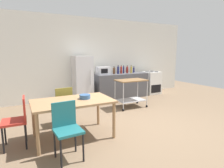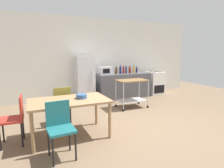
{
  "view_description": "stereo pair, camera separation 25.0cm",
  "coord_description": "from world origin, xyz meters",
  "px_view_note": "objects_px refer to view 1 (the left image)",
  "views": [
    {
      "loc": [
        -2.49,
        -3.25,
        1.64
      ],
      "look_at": [
        -0.2,
        1.2,
        0.8
      ],
      "focal_mm": 29.54,
      "sensor_mm": 36.0,
      "label": 1
    },
    {
      "loc": [
        -2.27,
        -3.36,
        1.64
      ],
      "look_at": [
        -0.2,
        1.2,
        0.8
      ],
      "focal_mm": 29.54,
      "sensor_mm": 36.0,
      "label": 2
    }
  ],
  "objects_px": {
    "chair_red": "(18,118)",
    "bottle_soy_sauce": "(134,70)",
    "microwave": "(103,71)",
    "bottle_hot_sauce": "(124,70)",
    "bottle_wine": "(118,70)",
    "chair_olive": "(63,103)",
    "bottle_olive_oil": "(127,70)",
    "kitchen_cart": "(131,89)",
    "bottle_sparkling_water": "(131,70)",
    "stove_oven": "(151,83)",
    "bottle_soda": "(121,70)",
    "bottle_sesame_oil": "(114,71)",
    "dining_table": "(73,104)",
    "refrigerator": "(82,79)",
    "fruit_bowl": "(85,97)",
    "chair_teal": "(67,126)"
  },
  "relations": [
    {
      "from": "chair_red",
      "to": "bottle_sesame_oil",
      "type": "distance_m",
      "value": 3.93
    },
    {
      "from": "chair_teal",
      "to": "refrigerator",
      "type": "relative_size",
      "value": 0.57
    },
    {
      "from": "refrigerator",
      "to": "bottle_wine",
      "type": "bearing_deg",
      "value": -5.67
    },
    {
      "from": "stove_oven",
      "to": "bottle_hot_sauce",
      "type": "xyz_separation_m",
      "value": [
        -1.33,
        0.01,
        0.58
      ]
    },
    {
      "from": "bottle_wine",
      "to": "bottle_olive_oil",
      "type": "bearing_deg",
      "value": 3.86
    },
    {
      "from": "bottle_soy_sauce",
      "to": "chair_teal",
      "type": "bearing_deg",
      "value": -136.67
    },
    {
      "from": "bottle_sesame_oil",
      "to": "bottle_soy_sauce",
      "type": "bearing_deg",
      "value": 6.94
    },
    {
      "from": "chair_red",
      "to": "bottle_soy_sauce",
      "type": "distance_m",
      "value": 4.76
    },
    {
      "from": "chair_olive",
      "to": "bottle_sparkling_water",
      "type": "relative_size",
      "value": 2.95
    },
    {
      "from": "dining_table",
      "to": "bottle_sesame_oil",
      "type": "xyz_separation_m",
      "value": [
        2.18,
        2.42,
        0.35
      ]
    },
    {
      "from": "chair_red",
      "to": "bottle_soda",
      "type": "height_order",
      "value": "bottle_soda"
    },
    {
      "from": "chair_red",
      "to": "dining_table",
      "type": "bearing_deg",
      "value": 86.97
    },
    {
      "from": "kitchen_cart",
      "to": "microwave",
      "type": "bearing_deg",
      "value": 103.13
    },
    {
      "from": "microwave",
      "to": "bottle_hot_sauce",
      "type": "distance_m",
      "value": 0.8
    },
    {
      "from": "kitchen_cart",
      "to": "bottle_wine",
      "type": "height_order",
      "value": "bottle_wine"
    },
    {
      "from": "refrigerator",
      "to": "bottle_olive_oil",
      "type": "distance_m",
      "value": 1.73
    },
    {
      "from": "refrigerator",
      "to": "bottle_soy_sauce",
      "type": "distance_m",
      "value": 2.07
    },
    {
      "from": "chair_olive",
      "to": "bottle_soy_sauce",
      "type": "bearing_deg",
      "value": -154.59
    },
    {
      "from": "microwave",
      "to": "bottle_wine",
      "type": "distance_m",
      "value": 0.54
    },
    {
      "from": "chair_teal",
      "to": "bottle_olive_oil",
      "type": "relative_size",
      "value": 3.1
    },
    {
      "from": "bottle_soda",
      "to": "bottle_olive_oil",
      "type": "distance_m",
      "value": 0.27
    },
    {
      "from": "refrigerator",
      "to": "bottle_sparkling_water",
      "type": "relative_size",
      "value": 5.14
    },
    {
      "from": "chair_olive",
      "to": "bottle_olive_oil",
      "type": "bearing_deg",
      "value": -152.63
    },
    {
      "from": "bottle_sesame_oil",
      "to": "stove_oven",
      "type": "bearing_deg",
      "value": 2.12
    },
    {
      "from": "chair_red",
      "to": "bottle_soy_sauce",
      "type": "xyz_separation_m",
      "value": [
        4.06,
        2.44,
        0.48
      ]
    },
    {
      "from": "bottle_wine",
      "to": "bottle_hot_sauce",
      "type": "xyz_separation_m",
      "value": [
        0.27,
        0.06,
        -0.01
      ]
    },
    {
      "from": "chair_red",
      "to": "fruit_bowl",
      "type": "distance_m",
      "value": 1.24
    },
    {
      "from": "dining_table",
      "to": "bottle_olive_oil",
      "type": "xyz_separation_m",
      "value": [
        2.76,
        2.46,
        0.35
      ]
    },
    {
      "from": "chair_teal",
      "to": "fruit_bowl",
      "type": "relative_size",
      "value": 4.1
    },
    {
      "from": "microwave",
      "to": "bottle_sparkling_water",
      "type": "height_order",
      "value": "bottle_sparkling_water"
    },
    {
      "from": "stove_oven",
      "to": "bottle_olive_oil",
      "type": "relative_size",
      "value": 3.21
    },
    {
      "from": "microwave",
      "to": "bottle_hot_sauce",
      "type": "bearing_deg",
      "value": -4.37
    },
    {
      "from": "stove_oven",
      "to": "bottle_sesame_oil",
      "type": "bearing_deg",
      "value": -177.88
    },
    {
      "from": "bottle_olive_oil",
      "to": "chair_olive",
      "type": "bearing_deg",
      "value": -148.08
    },
    {
      "from": "chair_red",
      "to": "stove_oven",
      "type": "bearing_deg",
      "value": 118.39
    },
    {
      "from": "microwave",
      "to": "bottle_sparkling_water",
      "type": "distance_m",
      "value": 1.08
    },
    {
      "from": "chair_red",
      "to": "stove_oven",
      "type": "xyz_separation_m",
      "value": [
        4.9,
        2.39,
        -0.07
      ]
    },
    {
      "from": "chair_olive",
      "to": "bottle_hot_sauce",
      "type": "relative_size",
      "value": 3.01
    },
    {
      "from": "stove_oven",
      "to": "bottle_olive_oil",
      "type": "xyz_separation_m",
      "value": [
        -1.19,
        -0.02,
        0.57
      ]
    },
    {
      "from": "bottle_soy_sauce",
      "to": "bottle_hot_sauce",
      "type": "bearing_deg",
      "value": -175.79
    },
    {
      "from": "bottle_olive_oil",
      "to": "stove_oven",
      "type": "bearing_deg",
      "value": 1.03
    },
    {
      "from": "bottle_soda",
      "to": "bottle_sparkling_water",
      "type": "distance_m",
      "value": 0.41
    },
    {
      "from": "bottle_wine",
      "to": "bottle_sparkling_water",
      "type": "height_order",
      "value": "bottle_wine"
    },
    {
      "from": "dining_table",
      "to": "microwave",
      "type": "height_order",
      "value": "microwave"
    },
    {
      "from": "stove_oven",
      "to": "bottle_hot_sauce",
      "type": "bearing_deg",
      "value": 179.5
    },
    {
      "from": "kitchen_cart",
      "to": "bottle_soy_sauce",
      "type": "xyz_separation_m",
      "value": [
        0.97,
        1.3,
        0.43
      ]
    },
    {
      "from": "dining_table",
      "to": "microwave",
      "type": "relative_size",
      "value": 3.26
    },
    {
      "from": "fruit_bowl",
      "to": "chair_teal",
      "type": "bearing_deg",
      "value": -128.47
    },
    {
      "from": "chair_red",
      "to": "bottle_soda",
      "type": "bearing_deg",
      "value": 126.68
    },
    {
      "from": "chair_red",
      "to": "bottle_wine",
      "type": "bearing_deg",
      "value": 127.69
    }
  ]
}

